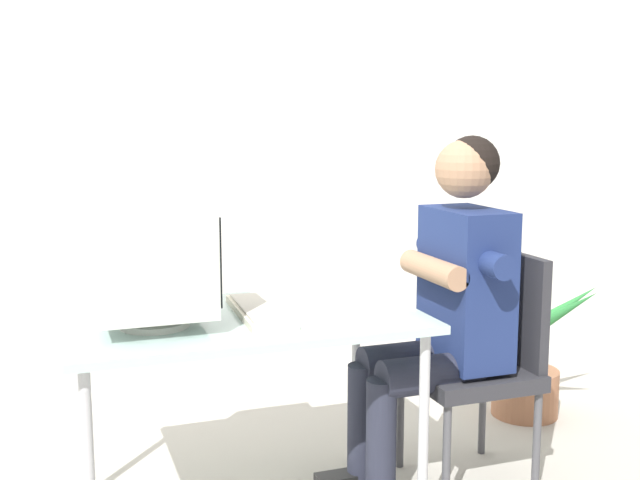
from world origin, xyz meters
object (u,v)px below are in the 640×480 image
object	(u,v)px
office_chair	(484,355)
potted_plant	(527,354)
keyboard	(260,311)
crt_monitor	(154,260)
desk	(244,332)
person_seated	(445,297)

from	to	relation	value
office_chair	potted_plant	world-z (taller)	office_chair
potted_plant	keyboard	bearing A→B (deg)	-161.65
crt_monitor	desk	bearing A→B (deg)	7.59
keyboard	person_seated	size ratio (longest dim) A/B	0.35
desk	office_chair	distance (m)	0.96
desk	person_seated	world-z (taller)	person_seated
keyboard	office_chair	size ratio (longest dim) A/B	0.53
crt_monitor	person_seated	distance (m)	1.09
crt_monitor	person_seated	bearing A→B (deg)	0.14
potted_plant	person_seated	bearing A→B (deg)	-145.40
person_seated	crt_monitor	bearing A→B (deg)	-179.86
crt_monitor	keyboard	bearing A→B (deg)	4.61
office_chair	person_seated	bearing A→B (deg)	-180.00
keyboard	office_chair	distance (m)	0.92
office_chair	potted_plant	size ratio (longest dim) A/B	1.18
office_chair	crt_monitor	bearing A→B (deg)	-179.88
desk	person_seated	xyz separation A→B (m)	(0.76, -0.04, 0.07)
crt_monitor	potted_plant	world-z (taller)	crt_monitor
crt_monitor	keyboard	world-z (taller)	crt_monitor
office_chair	person_seated	distance (m)	0.30
person_seated	potted_plant	bearing A→B (deg)	34.60
office_chair	keyboard	bearing A→B (deg)	178.27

